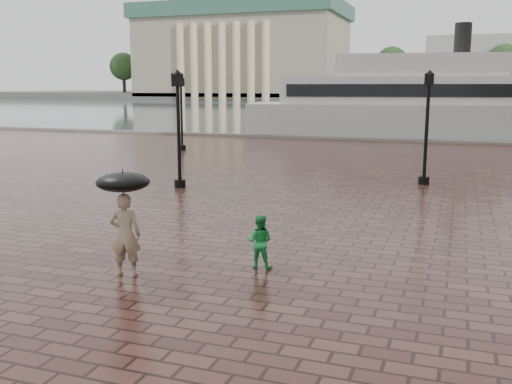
% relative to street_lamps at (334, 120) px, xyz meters
% --- Properties ---
extents(ground, '(300.00, 300.00, 0.00)m').
position_rel_street_lamps_xyz_m(ground, '(1.50, -17.50, -2.33)').
color(ground, '#381C19').
rests_on(ground, ground).
extents(harbour_water, '(240.00, 240.00, 0.00)m').
position_rel_street_lamps_xyz_m(harbour_water, '(1.50, 74.50, -2.33)').
color(harbour_water, '#495559').
rests_on(harbour_water, ground).
extents(quay_edge, '(80.00, 0.60, 0.30)m').
position_rel_street_lamps_xyz_m(quay_edge, '(1.50, 14.50, -2.33)').
color(quay_edge, slate).
rests_on(quay_edge, ground).
extents(far_shore, '(300.00, 60.00, 2.00)m').
position_rel_street_lamps_xyz_m(far_shore, '(1.50, 142.50, -1.33)').
color(far_shore, '#4C4C47').
rests_on(far_shore, ground).
extents(museum, '(57.00, 32.50, 26.00)m').
position_rel_street_lamps_xyz_m(museum, '(-53.50, 127.11, 11.58)').
color(museum, gray).
rests_on(museum, ground).
extents(far_trees, '(188.00, 8.00, 13.50)m').
position_rel_street_lamps_xyz_m(far_trees, '(1.50, 120.50, 7.09)').
color(far_trees, '#2D2119').
rests_on(far_trees, ground).
extents(street_lamps, '(21.44, 14.44, 4.40)m').
position_rel_street_lamps_xyz_m(street_lamps, '(0.00, 0.00, 0.00)').
color(street_lamps, black).
rests_on(street_lamps, ground).
extents(adult_pedestrian, '(0.74, 0.60, 1.76)m').
position_rel_street_lamps_xyz_m(adult_pedestrian, '(-0.65, -17.42, -1.44)').
color(adult_pedestrian, gray).
rests_on(adult_pedestrian, ground).
extents(child_pedestrian, '(0.61, 0.50, 1.19)m').
position_rel_street_lamps_xyz_m(child_pedestrian, '(1.81, -16.00, -1.73)').
color(child_pedestrian, green).
rests_on(child_pedestrian, ground).
extents(ferry_near, '(27.00, 10.29, 8.64)m').
position_rel_street_lamps_xyz_m(ferry_near, '(2.40, 19.83, 0.27)').
color(ferry_near, silver).
rests_on(ferry_near, ground).
extents(umbrella, '(1.10, 1.10, 1.16)m').
position_rel_street_lamps_xyz_m(umbrella, '(-0.65, -17.42, -0.33)').
color(umbrella, black).
rests_on(umbrella, ground).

